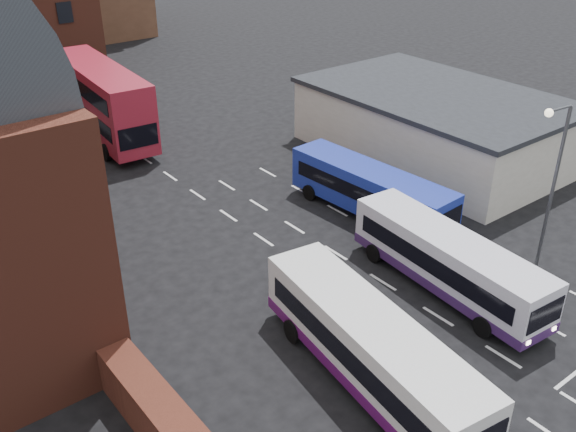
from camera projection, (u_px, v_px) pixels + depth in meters
ground at (453, 368)px, 23.99m from camera, size 180.00×180.00×0.00m
cream_building at (434, 124)px, 40.78m from camera, size 10.40×16.40×4.25m
bus_white_outbound at (370, 345)px, 22.55m from camera, size 3.78×10.72×2.86m
bus_white_inbound at (448, 259)px, 27.71m from camera, size 3.11×10.04×2.70m
bus_blue at (371, 189)px, 33.79m from camera, size 2.97×9.96×2.68m
bus_red_double at (102, 100)px, 43.33m from camera, size 3.84×12.65×4.99m
street_lamp at (552, 174)px, 27.67m from camera, size 1.62×0.40×7.99m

